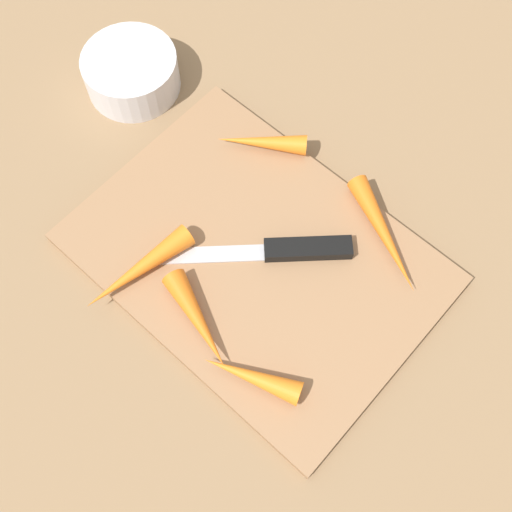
% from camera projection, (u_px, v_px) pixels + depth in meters
% --- Properties ---
extents(ground_plane, '(1.40, 1.40, 0.00)m').
position_uv_depth(ground_plane, '(256.00, 261.00, 0.68)').
color(ground_plane, '#8C6D4C').
extents(cutting_board, '(0.36, 0.26, 0.01)m').
position_uv_depth(cutting_board, '(256.00, 258.00, 0.67)').
color(cutting_board, '#99704C').
rests_on(cutting_board, ground_plane).
extents(knife, '(0.16, 0.15, 0.01)m').
position_uv_depth(knife, '(295.00, 249.00, 0.66)').
color(knife, '#B7B7BC').
rests_on(knife, cutting_board).
extents(carrot_long, '(0.04, 0.13, 0.02)m').
position_uv_depth(carrot_long, '(139.00, 270.00, 0.65)').
color(carrot_long, orange).
rests_on(carrot_long, cutting_board).
extents(carrot_longest, '(0.13, 0.08, 0.02)m').
position_uv_depth(carrot_longest, '(384.00, 234.00, 0.67)').
color(carrot_longest, orange).
rests_on(carrot_longest, cutting_board).
extents(carrot_shortest, '(0.10, 0.06, 0.02)m').
position_uv_depth(carrot_shortest, '(252.00, 377.00, 0.61)').
color(carrot_shortest, orange).
rests_on(carrot_shortest, cutting_board).
extents(carrot_short, '(0.09, 0.08, 0.02)m').
position_uv_depth(carrot_short, '(262.00, 142.00, 0.71)').
color(carrot_short, orange).
rests_on(carrot_short, cutting_board).
extents(carrot_medium, '(0.11, 0.06, 0.02)m').
position_uv_depth(carrot_medium, '(198.00, 320.00, 0.63)').
color(carrot_medium, orange).
rests_on(carrot_medium, cutting_board).
extents(small_bowl, '(0.11, 0.11, 0.05)m').
position_uv_depth(small_bowl, '(131.00, 72.00, 0.75)').
color(small_bowl, silver).
rests_on(small_bowl, ground_plane).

